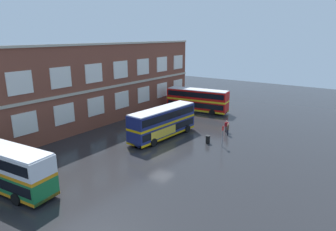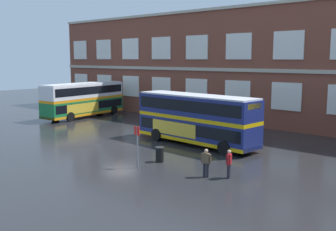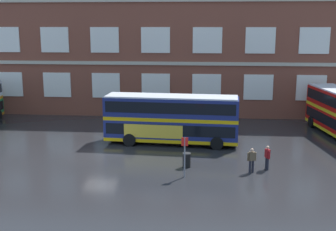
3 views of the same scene
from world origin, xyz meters
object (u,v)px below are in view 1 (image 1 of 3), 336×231
Objects in this scene: second_passenger at (227,126)px; bus_stand_flag at (223,134)px; double_decker_far at (197,100)px; double_decker_near at (3,166)px; double_decker_middle at (163,122)px; waiting_passenger at (228,129)px; station_litter_bin at (208,139)px.

second_passenger is 0.63× the size of bus_stand_flag.
double_decker_near is at bearing -179.95° from double_decker_far.
waiting_passenger is (5.94, -6.76, -1.22)m from double_decker_middle.
second_passenger is (1.13, 0.71, 0.00)m from waiting_passenger.
double_decker_far is 16.41m from station_litter_bin.
double_decker_near is 27.27m from waiting_passenger.
double_decker_middle is 6.56× the size of waiting_passenger.
double_decker_far is at bearing 34.99° from station_litter_bin.
second_passenger is 5.56m from station_litter_bin.
bus_stand_flag is (-13.43, -11.40, -0.51)m from double_decker_far.
waiting_passenger is at bearing -131.58° from double_decker_far.
waiting_passenger is (25.31, -10.08, -1.22)m from double_decker_near.
double_decker_near is at bearing 170.28° from double_decker_middle.
waiting_passenger and second_passenger have the same top height.
double_decker_far reaches higher than waiting_passenger.
waiting_passenger is 4.49m from station_litter_bin.
second_passenger is at bearing -129.82° from double_decker_far.
second_passenger is at bearing -40.55° from double_decker_middle.
bus_stand_flag reaches higher than station_litter_bin.
station_litter_bin is at bearing -145.01° from double_decker_far.
double_decker_middle is (19.37, -3.32, 0.00)m from double_decker_near.
station_litter_bin is at bearing 88.54° from bus_stand_flag.
station_litter_bin is at bearing 170.39° from waiting_passenger.
double_decker_far reaches higher than second_passenger.
bus_stand_flag reaches higher than waiting_passenger.
second_passenger is at bearing -0.38° from station_litter_bin.
bus_stand_flag is at bearing -160.31° from second_passenger.
second_passenger is at bearing -19.51° from double_decker_near.
second_passenger is (-7.84, -9.40, -1.22)m from double_decker_far.
double_decker_far is at bearing 40.33° from bus_stand_flag.
waiting_passenger is 1.65× the size of station_litter_bin.
double_decker_middle is 8.21m from bus_stand_flag.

